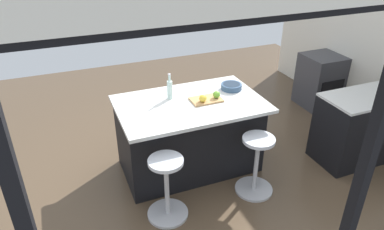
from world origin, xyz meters
The scene contains 11 objects.
ground_plane centered at (0.00, 0.00, 0.00)m, with size 8.16×8.16×0.00m, color brown.
window_panel_rear centered at (0.00, 2.48, 1.64)m, with size 6.27×0.12×2.72m.
oven_range centered at (-2.79, -0.89, 0.44)m, with size 0.60×0.61×0.88m.
kitchen_island centered at (-0.10, -0.06, 0.48)m, with size 1.70×1.09×0.94m.
stool_by_window centered at (-0.64, 0.66, 0.34)m, with size 0.44×0.44×0.72m.
stool_middle centered at (0.43, 0.66, 0.34)m, with size 0.44×0.44×0.72m.
cutting_board centered at (-0.29, 0.01, 0.95)m, with size 0.36×0.24×0.02m, color tan.
apple_green centered at (-0.42, 0.03, 1.01)m, with size 0.09×0.09×0.09m, color #609E2D.
apple_yellow centered at (-0.23, 0.06, 1.01)m, with size 0.09×0.09×0.09m, color gold.
water_bottle centered at (0.08, -0.20, 1.07)m, with size 0.06×0.06×0.31m.
fruit_bowl centered at (-0.71, -0.16, 0.98)m, with size 0.26×0.26×0.07m.
Camera 1 is at (1.26, 3.43, 2.80)m, focal length 33.43 mm.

